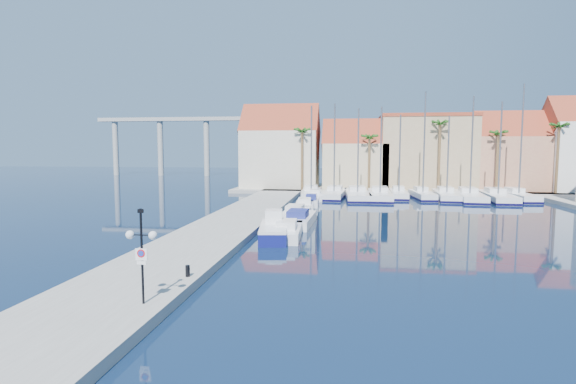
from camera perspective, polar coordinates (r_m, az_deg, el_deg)
name	(u,v)px	position (r m, az deg, el deg)	size (l,w,h in m)	color
ground	(328,265)	(26.47, 5.05, -9.26)	(260.00, 260.00, 0.00)	black
quay_west	(235,221)	(40.90, -6.70, -3.65)	(6.00, 77.00, 0.50)	gray
shore_north	(405,189)	(74.37, 14.64, 0.34)	(54.00, 16.00, 0.50)	gray
lamp_post	(141,242)	(18.95, -18.11, -6.01)	(1.32, 0.35, 3.88)	black
bollard	(188,271)	(22.84, -12.63, -9.75)	(0.22, 0.22, 0.56)	black
fishing_boat	(274,230)	(33.80, -1.85, -4.81)	(2.75, 6.08, 2.05)	navy
motorboat_west_0	(287,231)	(34.34, -0.09, -4.94)	(2.36, 6.44, 1.40)	white
motorboat_west_1	(299,219)	(39.96, 1.39, -3.45)	(2.60, 7.44, 1.40)	white
motorboat_west_2	(296,213)	(43.40, 1.02, -2.73)	(2.44, 6.90, 1.40)	white
motorboat_west_3	(305,206)	(49.34, 2.14, -1.74)	(2.40, 6.16, 1.40)	white
motorboat_west_4	(311,201)	(53.26, 2.99, -1.20)	(1.84, 5.24, 1.40)	white
motorboat_west_5	(315,196)	(59.84, 3.50, -0.46)	(2.13, 6.12, 1.40)	white
sailboat_0	(311,193)	(62.09, 2.97, -0.16)	(3.20, 9.70, 12.51)	white
sailboat_1	(334,194)	(61.99, 5.92, -0.20)	(3.45, 10.44, 12.75)	white
sailboat_2	(357,195)	(61.37, 8.78, -0.32)	(3.61, 11.74, 12.02)	white
sailboat_3	(380,195)	(61.34, 11.58, -0.37)	(3.26, 11.40, 12.19)	white
sailboat_4	(399,194)	(63.21, 13.86, -0.21)	(2.43, 8.23, 11.25)	white
sailboat_5	(422,194)	(62.92, 16.64, -0.25)	(2.84, 8.32, 14.18)	white
sailboat_6	(446,195)	(63.57, 19.43, -0.36)	(3.34, 10.30, 11.01)	white
sailboat_7	(469,196)	(63.42, 22.00, -0.46)	(3.96, 11.55, 13.41)	white
sailboat_8	(497,196)	(64.13, 24.97, -0.51)	(3.55, 11.31, 12.65)	white
sailboat_9	(517,195)	(65.92, 27.06, -0.39)	(3.13, 9.24, 14.94)	white
building_0	(281,150)	(73.43, -0.90, 5.36)	(12.30, 9.00, 13.50)	beige
building_1	(355,158)	(72.59, 8.53, 4.33)	(10.30, 8.00, 11.00)	#C6AF8C
building_2	(425,152)	(74.51, 17.05, 4.92)	(14.20, 10.20, 11.50)	tan
building_3	(508,154)	(76.37, 26.11, 4.30)	(10.30, 8.00, 12.00)	tan
building_4	(575,147)	(78.72, 32.63, 4.82)	(8.30, 8.00, 14.00)	white
palm_0	(302,133)	(67.99, 1.81, 7.50)	(2.60, 2.60, 10.15)	brown
palm_1	(370,139)	(67.64, 10.31, 6.62)	(2.60, 2.60, 9.15)	brown
palm_2	(440,126)	(68.84, 18.77, 7.96)	(2.60, 2.60, 11.15)	brown
palm_3	(498,135)	(70.71, 25.15, 6.52)	(2.60, 2.60, 9.65)	brown
palm_4	(559,128)	(73.49, 31.19, 6.92)	(2.60, 2.60, 10.65)	brown
viaduct	(187,134)	(114.92, -12.74, 7.14)	(48.00, 2.20, 14.45)	#9E9E99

